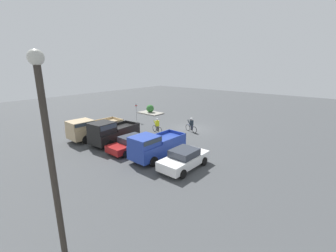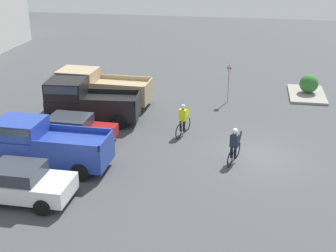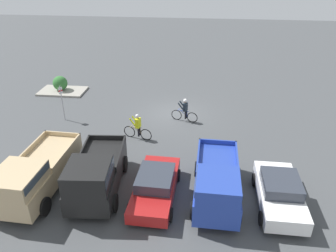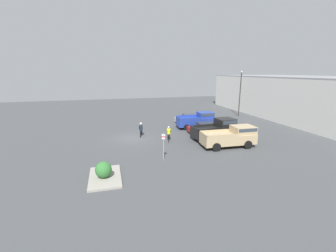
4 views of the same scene
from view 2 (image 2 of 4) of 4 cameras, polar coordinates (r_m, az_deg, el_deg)
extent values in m
plane|color=#424447|center=(22.28, 10.64, -3.59)|extent=(80.00, 80.00, 0.00)
cube|color=white|center=(19.07, -17.76, -6.91)|extent=(1.84, 4.23, 0.67)
cube|color=#2D333D|center=(18.80, -17.97, -5.34)|extent=(1.64, 1.91, 0.51)
cylinder|color=black|center=(17.95, -15.12, -9.59)|extent=(0.19, 0.63, 0.63)
cylinder|color=black|center=(19.35, -12.88, -6.89)|extent=(0.19, 0.63, 0.63)
cube|color=#233D9E|center=(21.06, -13.76, -2.77)|extent=(2.05, 5.02, 1.06)
cube|color=#233D9E|center=(21.37, -17.62, -0.20)|extent=(1.82, 2.03, 0.73)
cube|color=#333D47|center=(21.31, -17.67, 0.20)|extent=(1.88, 1.87, 0.32)
cube|color=#233D9E|center=(19.64, -12.40, -2.41)|extent=(0.15, 2.98, 0.25)
cube|color=#233D9E|center=(21.20, -10.46, -0.38)|extent=(0.15, 2.98, 0.25)
cube|color=#233D9E|center=(19.92, -7.53, -1.70)|extent=(1.93, 0.12, 0.25)
cylinder|color=black|center=(21.19, -18.52, -4.64)|extent=(0.24, 0.79, 0.78)
cylinder|color=black|center=(22.70, -16.19, -2.52)|extent=(0.24, 0.79, 0.78)
cylinder|color=black|center=(19.90, -10.73, -5.61)|extent=(0.24, 0.79, 0.78)
cylinder|color=black|center=(21.50, -8.85, -3.28)|extent=(0.24, 0.79, 0.78)
cube|color=maroon|center=(23.68, -11.83, -0.66)|extent=(1.93, 4.51, 0.56)
cube|color=#2D333D|center=(23.48, -11.93, 0.55)|extent=(1.67, 2.06, 0.51)
cylinder|color=black|center=(23.63, -15.80, -1.72)|extent=(0.20, 0.61, 0.61)
cylinder|color=black|center=(25.09, -13.98, -0.12)|extent=(0.20, 0.61, 0.61)
cylinder|color=black|center=(22.49, -9.33, -2.37)|extent=(0.20, 0.61, 0.61)
cylinder|color=black|center=(24.02, -7.83, -0.65)|extent=(0.20, 0.61, 0.61)
cube|color=black|center=(25.89, -9.02, 2.32)|extent=(2.41, 5.09, 0.98)
cube|color=black|center=(25.99, -12.33, 4.43)|extent=(2.00, 2.12, 0.98)
cube|color=#333D47|center=(25.93, -12.37, 4.89)|extent=(2.05, 1.97, 0.43)
cube|color=black|center=(24.58, -7.41, 2.85)|extent=(0.32, 2.96, 0.25)
cube|color=black|center=(26.36, -6.51, 4.23)|extent=(0.32, 2.96, 0.25)
cube|color=black|center=(25.21, -3.73, 3.49)|extent=(2.01, 0.24, 0.25)
cylinder|color=black|center=(25.57, -12.83, 0.70)|extent=(0.29, 0.85, 0.84)
cylinder|color=black|center=(27.36, -11.58, 2.23)|extent=(0.29, 0.85, 0.84)
cylinder|color=black|center=(24.80, -6.08, 0.47)|extent=(0.29, 0.85, 0.84)
cylinder|color=black|center=(26.64, -5.25, 2.06)|extent=(0.29, 0.85, 0.84)
cube|color=tan|center=(28.47, -7.70, 4.26)|extent=(2.26, 5.59, 1.00)
cube|color=tan|center=(28.82, -10.90, 6.08)|extent=(1.97, 2.28, 0.74)
cube|color=#333D47|center=(28.78, -10.92, 6.39)|extent=(2.02, 2.11, 0.33)
cube|color=tan|center=(27.05, -6.25, 4.75)|extent=(0.21, 3.31, 0.25)
cube|color=tan|center=(28.84, -5.03, 5.90)|extent=(0.21, 3.31, 0.25)
cube|color=tan|center=(27.50, -2.40, 5.16)|extent=(2.05, 0.16, 0.25)
cylinder|color=black|center=(28.34, -11.60, 2.94)|extent=(0.25, 0.85, 0.85)
cylinder|color=black|center=(30.12, -10.07, 4.20)|extent=(0.25, 0.85, 0.85)
cylinder|color=black|center=(27.17, -4.97, 2.48)|extent=(0.25, 0.85, 0.85)
cylinder|color=black|center=(29.02, -3.79, 3.81)|extent=(0.25, 0.85, 0.85)
torus|color=black|center=(24.60, 2.37, 0.23)|extent=(0.75, 0.24, 0.76)
torus|color=black|center=(23.64, 1.32, -0.69)|extent=(0.75, 0.24, 0.76)
cylinder|color=tan|center=(24.05, 1.86, 0.19)|extent=(0.57, 0.18, 0.40)
cylinder|color=tan|center=(23.97, 1.87, 0.67)|extent=(0.61, 0.19, 0.04)
cylinder|color=tan|center=(23.88, 1.67, 0.03)|extent=(0.04, 0.04, 0.37)
cylinder|color=tan|center=(24.32, 2.26, 1.05)|extent=(0.14, 0.45, 0.02)
cylinder|color=black|center=(24.00, 1.56, 0.03)|extent=(0.15, 0.15, 0.57)
cylinder|color=black|center=(23.93, 1.95, -0.04)|extent=(0.15, 0.15, 0.57)
cube|color=yellow|center=(23.80, 1.82, 1.34)|extent=(0.32, 0.41, 0.59)
cylinder|color=yellow|center=(24.06, 1.66, 1.58)|extent=(0.55, 0.23, 0.65)
cylinder|color=yellow|center=(23.93, 2.41, 1.45)|extent=(0.55, 0.23, 0.65)
sphere|color=tan|center=(23.69, 1.86, 2.27)|extent=(0.21, 0.21, 0.21)
sphere|color=silver|center=(23.67, 1.86, 2.39)|extent=(0.23, 0.23, 0.23)
torus|color=black|center=(21.93, 8.48, -2.85)|extent=(0.73, 0.24, 0.75)
torus|color=black|center=(20.95, 7.57, -4.05)|extent=(0.73, 0.24, 0.75)
cylinder|color=#233D9E|center=(21.36, 8.06, -2.99)|extent=(0.58, 0.18, 0.40)
cylinder|color=#233D9E|center=(21.28, 8.09, -2.49)|extent=(0.61, 0.19, 0.04)
cylinder|color=#233D9E|center=(21.19, 7.90, -3.20)|extent=(0.04, 0.04, 0.37)
cylinder|color=#233D9E|center=(21.64, 8.43, -2.00)|extent=(0.14, 0.45, 0.02)
cylinder|color=black|center=(21.31, 7.73, -3.18)|extent=(0.15, 0.15, 0.55)
cylinder|color=black|center=(21.26, 8.19, -3.26)|extent=(0.15, 0.15, 0.55)
cube|color=#1E2833|center=(21.10, 8.09, -1.77)|extent=(0.32, 0.41, 0.58)
cylinder|color=#1E2833|center=(21.34, 7.83, -1.47)|extent=(0.55, 0.23, 0.63)
cylinder|color=#1E2833|center=(21.26, 8.71, -1.62)|extent=(0.55, 0.23, 0.63)
sphere|color=tan|center=(20.97, 8.17, -0.74)|extent=(0.22, 0.22, 0.22)
sphere|color=silver|center=(20.94, 8.18, -0.60)|extent=(0.24, 0.24, 0.24)
cylinder|color=#9E9EA3|center=(28.83, 7.38, 5.25)|extent=(0.06, 0.06, 2.48)
cube|color=white|center=(28.58, 7.47, 7.00)|extent=(0.17, 0.27, 0.45)
cube|color=red|center=(28.58, 7.47, 7.00)|extent=(0.17, 0.27, 0.10)
cube|color=gray|center=(31.47, 16.55, 3.73)|extent=(3.72, 2.25, 0.15)
sphere|color=#337033|center=(31.43, 16.79, 4.95)|extent=(1.18, 1.18, 1.18)
camera|label=1|loc=(21.81, -64.10, 4.06)|focal=24.00mm
camera|label=3|loc=(27.47, -40.71, 18.48)|focal=35.00mm
camera|label=4|loc=(45.67, 15.03, 19.01)|focal=24.00mm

